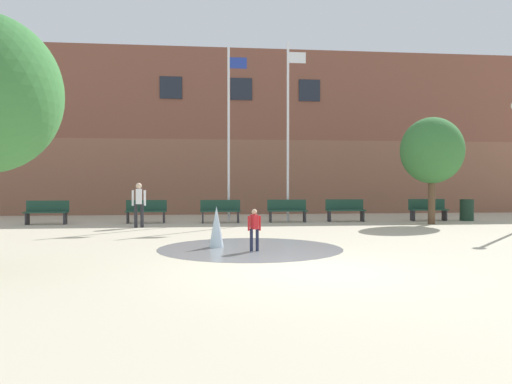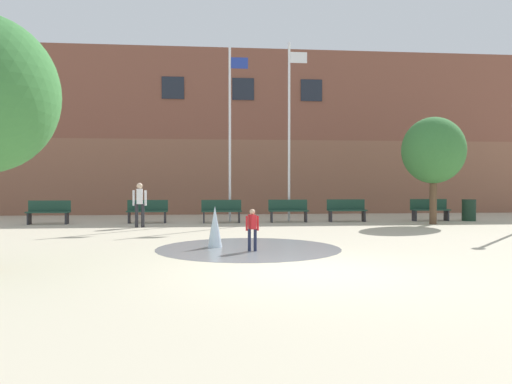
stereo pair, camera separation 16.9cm
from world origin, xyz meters
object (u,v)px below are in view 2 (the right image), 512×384
Objects in this scene: flagpole_left at (231,129)px; teen_by_trashcan at (140,201)px; park_bench_center at (221,211)px; park_bench_far_right at (430,209)px; street_tree_near_building at (433,151)px; trash_can at (469,210)px; child_in_fountain at (252,227)px; park_bench_far_left at (49,212)px; flagpole_right at (290,126)px; park_bench_under_right_flagpole at (288,210)px; park_bench_under_left_flagpole at (147,211)px; park_bench_near_trashcan at (347,210)px.

teen_by_trashcan is at bearing -144.83° from flagpole_left.
park_bench_far_right is (8.73, 0.13, 0.00)m from park_bench_center.
park_bench_center is 8.56m from street_tree_near_building.
park_bench_far_right is at bearing 173.48° from trash_can.
park_bench_center is 1.62× the size of child_in_fountain.
park_bench_far_left is 0.22× the size of flagpole_right.
park_bench_far_left is 4.12m from teen_by_trashcan.
park_bench_far_right is 11.87m from teen_by_trashcan.
street_tree_near_building is at bearing -10.65° from park_bench_center.
flagpole_right reaches higher than teen_by_trashcan.
flagpole_left reaches higher than park_bench_center.
park_bench_under_right_flagpole and park_bench_far_right have the same top height.
park_bench_far_left is 7.83m from flagpole_left.
park_bench_far_left is at bearing -179.76° from park_bench_center.
teen_by_trashcan is at bearing -25.54° from park_bench_far_left.
park_bench_far_left is 15.02m from street_tree_near_building.
park_bench_under_left_flagpole is 2.94m from park_bench_center.
flagpole_right is at bearing 175.57° from park_bench_far_right.
park_bench_center is at bearing -124.12° from flagpole_left.
park_bench_under_right_flagpole is 8.71m from child_in_fountain.
park_bench_under_left_flagpole and park_bench_center have the same top height.
child_in_fountain reaches higher than park_bench_far_right.
trash_can is (7.64, -0.09, -0.03)m from park_bench_under_right_flagpole.
teen_by_trashcan is 0.39× the size of street_tree_near_building.
park_bench_under_right_flagpole is at bearing -32.67° from child_in_fountain.
park_bench_center is 0.22× the size of flagpole_left.
park_bench_far_left and park_bench_under_right_flagpole have the same top height.
park_bench_far_left is 1.01× the size of teen_by_trashcan.
child_in_fountain is (-4.67, -8.48, 0.10)m from park_bench_near_trashcan.
child_in_fountain reaches higher than park_bench_under_right_flagpole.
park_bench_far_right is 1.63m from trash_can.
park_bench_under_left_flagpole is 4.73m from flagpole_left.
park_bench_under_left_flagpole is 1.00× the size of park_bench_near_trashcan.
park_bench_far_left is 0.39× the size of street_tree_near_building.
teen_by_trashcan is at bearing -148.95° from park_bench_center.
street_tree_near_building is (14.76, -1.49, 2.35)m from park_bench_far_left.
park_bench_center is at bearing -14.57° from child_in_fountain.
park_bench_under_right_flagpole is 0.22× the size of flagpole_right.
park_bench_under_left_flagpole and park_bench_far_right have the same top height.
teen_by_trashcan is (-0.04, -1.96, 0.45)m from park_bench_under_left_flagpole.
flagpole_right is at bearing 3.67° from park_bench_far_left.
park_bench_under_right_flagpole is 0.22× the size of flagpole_left.
park_bench_under_left_flagpole is at bearing 179.79° from park_bench_far_right.
trash_can is at bearing -6.52° from park_bench_far_right.
park_bench_under_right_flagpole is at bearing -178.51° from park_bench_near_trashcan.
park_bench_center is at bearing 0.24° from park_bench_far_left.
child_in_fountain reaches higher than trash_can.
street_tree_near_building reaches higher than park_bench_center.
park_bench_center is 3.40m from flagpole_left.
park_bench_center is at bearing -63.66° from teen_by_trashcan.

